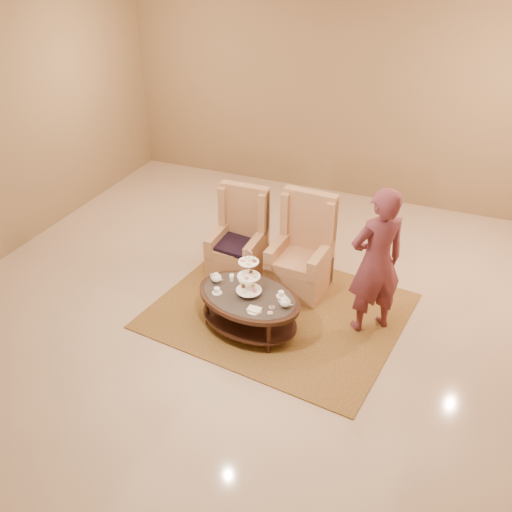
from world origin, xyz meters
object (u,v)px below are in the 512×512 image
at_px(armchair_left, 240,246).
at_px(person, 376,262).
at_px(armchair_right, 302,258).
at_px(tea_table, 249,301).

distance_m(armchair_left, person, 2.08).
bearing_deg(armchair_right, armchair_left, -177.14).
height_order(tea_table, armchair_right, armchair_right).
distance_m(tea_table, armchair_right, 1.14).
bearing_deg(person, armchair_right, -67.00).
distance_m(armchair_left, armchair_right, 0.90).
xyz_separation_m(armchair_left, person, (1.95, -0.53, 0.51)).
bearing_deg(armchair_right, tea_table, -101.65).
xyz_separation_m(tea_table, armchair_left, (-0.61, 1.11, 0.02)).
xyz_separation_m(armchair_right, person, (1.04, -0.52, 0.49)).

